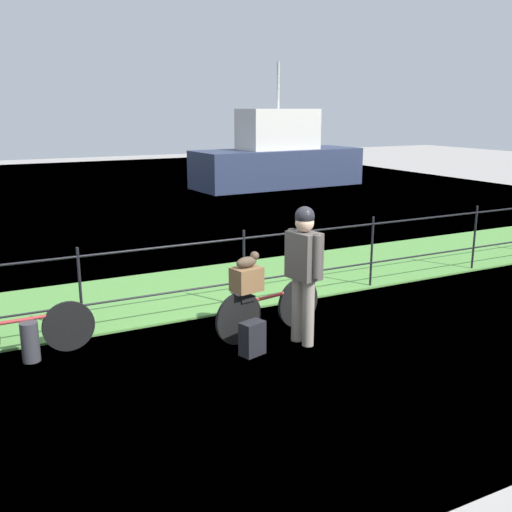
{
  "coord_description": "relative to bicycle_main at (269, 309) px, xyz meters",
  "views": [
    {
      "loc": [
        -3.49,
        -5.3,
        2.77
      ],
      "look_at": [
        -0.08,
        1.29,
        0.9
      ],
      "focal_mm": 41.03,
      "sensor_mm": 36.0,
      "label": 1
    }
  ],
  "objects": [
    {
      "name": "bicycle_main",
      "position": [
        0.0,
        0.0,
        0.0
      ],
      "size": [
        1.59,
        0.34,
        0.65
      ],
      "color": "black",
      "rests_on": "ground"
    },
    {
      "name": "bicycle_parked",
      "position": [
        -2.85,
        0.64,
        -0.02
      ],
      "size": [
        1.65,
        0.17,
        0.6
      ],
      "color": "black",
      "rests_on": "ground"
    },
    {
      "name": "moored_boat_near",
      "position": [
        7.26,
        12.65,
        0.67
      ],
      "size": [
        6.34,
        2.53,
        4.37
      ],
      "color": "#2D3856",
      "rests_on": "ground"
    },
    {
      "name": "cyclist_person",
      "position": [
        0.24,
        -0.41,
        0.66
      ],
      "size": [
        0.33,
        0.53,
        1.68
      ],
      "color": "gray",
      "rests_on": "ground"
    },
    {
      "name": "iron_fence",
      "position": [
        0.17,
        1.04,
        0.32
      ],
      "size": [
        18.04,
        0.04,
        1.14
      ],
      "color": "black",
      "rests_on": "ground"
    },
    {
      "name": "backpack_on_paving",
      "position": [
        -0.46,
        -0.45,
        -0.14
      ],
      "size": [
        0.32,
        0.25,
        0.4
      ],
      "primitive_type": "cube",
      "rotation": [
        0.0,
        0.0,
        0.29
      ],
      "color": "black",
      "rests_on": "ground"
    },
    {
      "name": "ground_plane",
      "position": [
        0.17,
        -0.77,
        -0.34
      ],
      "size": [
        60.0,
        60.0,
        0.0
      ],
      "primitive_type": "plane",
      "color": "#9E9993"
    },
    {
      "name": "wooden_crate",
      "position": [
        -0.34,
        -0.06,
        0.45
      ],
      "size": [
        0.38,
        0.31,
        0.29
      ],
      "primitive_type": "cube",
      "rotation": [
        0.0,
        0.0,
        0.18
      ],
      "color": "brown",
      "rests_on": "bicycle_main"
    },
    {
      "name": "terrier_dog",
      "position": [
        -0.31,
        -0.06,
        0.67
      ],
      "size": [
        0.32,
        0.19,
        0.18
      ],
      "color": "#4C3D2D",
      "rests_on": "wooden_crate"
    },
    {
      "name": "grass_strip",
      "position": [
        0.17,
        2.15,
        -0.33
      ],
      "size": [
        27.0,
        2.4,
        0.03
      ],
      "primitive_type": "cube",
      "color": "#569342",
      "rests_on": "ground"
    },
    {
      "name": "mooring_bollard",
      "position": [
        -2.76,
        0.54,
        -0.11
      ],
      "size": [
        0.2,
        0.2,
        0.46
      ],
      "primitive_type": "cylinder",
      "color": "#38383D",
      "rests_on": "ground"
    },
    {
      "name": "harbor_water",
      "position": [
        0.17,
        11.48,
        -0.34
      ],
      "size": [
        30.0,
        30.0,
        0.0
      ],
      "primitive_type": "plane",
      "color": "#60849E",
      "rests_on": "ground"
    }
  ]
}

